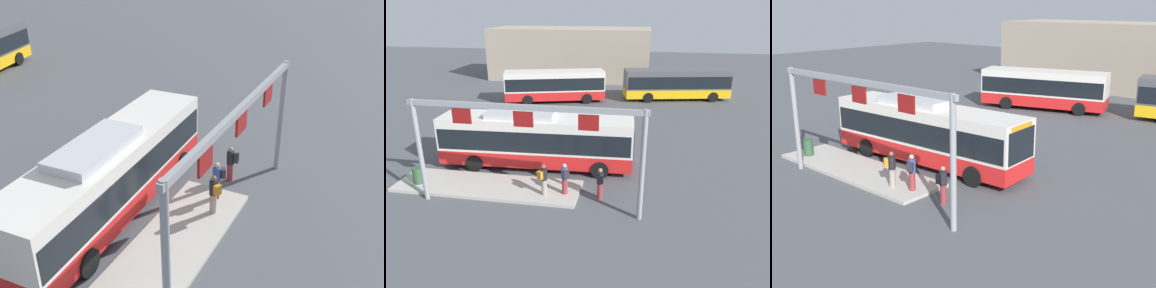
{
  "view_description": "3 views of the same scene",
  "coord_description": "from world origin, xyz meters",
  "views": [
    {
      "loc": [
        -12.22,
        -9.49,
        10.76
      ],
      "look_at": [
        3.69,
        -1.71,
        1.71
      ],
      "focal_mm": 42.25,
      "sensor_mm": 36.0,
      "label": 1
    },
    {
      "loc": [
        5.99,
        -19.72,
        9.24
      ],
      "look_at": [
        2.58,
        -0.43,
        1.76
      ],
      "focal_mm": 34.21,
      "sensor_mm": 36.0,
      "label": 2
    },
    {
      "loc": [
        17.07,
        -16.85,
        8.16
      ],
      "look_at": [
        2.93,
        -0.5,
        1.75
      ],
      "focal_mm": 44.31,
      "sensor_mm": 36.0,
      "label": 3
    }
  ],
  "objects": [
    {
      "name": "bus_background_left",
      "position": [
        -2.63,
        15.69,
        1.78
      ],
      "size": [
        10.14,
        5.13,
        3.1
      ],
      "rotation": [
        0.0,
        0.0,
        0.28
      ],
      "color": "red",
      "rests_on": "ground"
    },
    {
      "name": "ground_plane",
      "position": [
        0.0,
        0.0,
        0.0
      ],
      "size": [
        120.0,
        120.0,
        0.0
      ],
      "primitive_type": "plane",
      "color": "#4C4F54"
    },
    {
      "name": "person_waiting_mid",
      "position": [
        4.23,
        -3.37,
        0.89
      ],
      "size": [
        0.38,
        0.56,
        1.67
      ],
      "rotation": [
        0.0,
        0.0,
        1.7
      ],
      "color": "maroon",
      "rests_on": "ground"
    },
    {
      "name": "trash_bin",
      "position": [
        -5.64,
        -3.66,
        0.61
      ],
      "size": [
        0.52,
        0.52,
        0.9
      ],
      "primitive_type": "cylinder",
      "color": "#2D5133",
      "rests_on": "platform_curb"
    },
    {
      "name": "bus_background_right",
      "position": [
        9.47,
        18.74,
        1.78
      ],
      "size": [
        10.89,
        4.65,
        3.1
      ],
      "rotation": [
        0.0,
        0.0,
        0.21
      ],
      "color": "#EAAD14",
      "rests_on": "ground"
    },
    {
      "name": "person_boarding",
      "position": [
        2.44,
        -3.47,
        1.05
      ],
      "size": [
        0.53,
        0.61,
        1.67
      ],
      "rotation": [
        0.0,
        0.0,
        2.09
      ],
      "color": "maroon",
      "rests_on": "platform_curb"
    },
    {
      "name": "person_waiting_near",
      "position": [
        1.41,
        -3.77,
        1.05
      ],
      "size": [
        0.53,
        0.61,
        1.67
      ],
      "rotation": [
        0.0,
        0.0,
        1.03
      ],
      "color": "gray",
      "rests_on": "platform_curb"
    },
    {
      "name": "platform_sign_gantry",
      "position": [
        0.91,
        -4.91,
        3.84
      ],
      "size": [
        11.02,
        0.24,
        5.2
      ],
      "color": "gray",
      "rests_on": "ground"
    },
    {
      "name": "bus_main",
      "position": [
        -0.01,
        -0.0,
        1.81
      ],
      "size": [
        11.51,
        3.07,
        3.46
      ],
      "rotation": [
        0.0,
        0.0,
        0.04
      ],
      "color": "red",
      "rests_on": "ground"
    },
    {
      "name": "station_building",
      "position": [
        -3.54,
        28.87,
        3.21
      ],
      "size": [
        20.4,
        8.0,
        6.43
      ],
      "primitive_type": "cube",
      "color": "tan",
      "rests_on": "ground"
    },
    {
      "name": "platform_curb",
      "position": [
        -1.87,
        -3.22,
        0.08
      ],
      "size": [
        10.0,
        2.8,
        0.16
      ],
      "primitive_type": "cube",
      "color": "#B2ADA3",
      "rests_on": "ground"
    }
  ]
}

